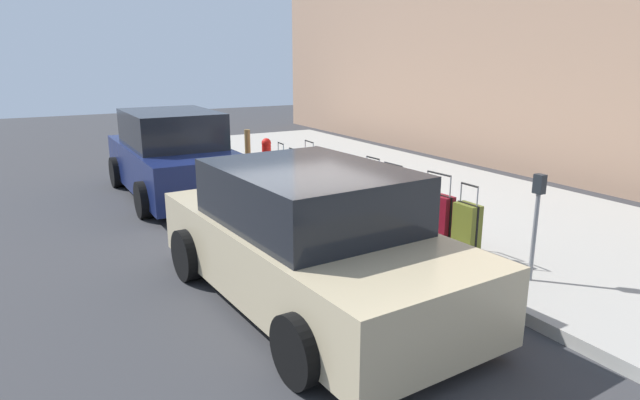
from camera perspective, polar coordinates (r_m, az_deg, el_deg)
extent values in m
plane|color=#333335|center=(9.67, -1.63, -1.31)|extent=(40.00, 40.00, 0.00)
cube|color=#9E9B93|center=(11.00, 9.93, 0.85)|extent=(18.00, 5.00, 0.14)
cube|color=#59601E|center=(7.17, 15.10, -3.31)|extent=(0.34, 0.19, 0.75)
cube|color=black|center=(7.17, 15.10, -3.31)|extent=(0.35, 0.03, 0.76)
cylinder|color=gray|center=(6.94, 16.20, 0.29)|extent=(0.02, 0.02, 0.25)
cylinder|color=gray|center=(7.14, 14.57, 0.79)|extent=(0.02, 0.02, 0.25)
cylinder|color=black|center=(7.01, 15.44, 1.53)|extent=(0.28, 0.02, 0.02)
cylinder|color=black|center=(7.19, 15.74, -6.29)|extent=(0.04, 0.02, 0.04)
cylinder|color=black|center=(7.39, 14.12, -5.61)|extent=(0.04, 0.02, 0.04)
cube|color=maroon|center=(7.47, 12.12, -2.32)|extent=(0.49, 0.23, 0.77)
cube|color=black|center=(7.47, 12.12, -2.32)|extent=(0.48, 0.07, 0.79)
cylinder|color=gray|center=(7.20, 13.52, 1.32)|extent=(0.02, 0.02, 0.28)
cylinder|color=gray|center=(7.47, 11.19, 1.93)|extent=(0.02, 0.02, 0.28)
cylinder|color=black|center=(7.30, 12.40, 2.71)|extent=(0.41, 0.06, 0.02)
cylinder|color=black|center=(7.45, 13.14, -5.38)|extent=(0.05, 0.02, 0.04)
cylinder|color=black|center=(7.72, 10.84, -4.53)|extent=(0.05, 0.02, 0.04)
cube|color=#0F606B|center=(7.89, 9.62, -1.41)|extent=(0.48, 0.27, 0.73)
cube|color=black|center=(7.89, 9.62, -1.41)|extent=(0.48, 0.08, 0.75)
cylinder|color=gray|center=(7.66, 10.78, 1.02)|extent=(0.02, 0.02, 0.04)
cylinder|color=gray|center=(7.94, 8.74, 1.61)|extent=(0.02, 0.02, 0.04)
cylinder|color=black|center=(7.79, 9.75, 1.46)|extent=(0.41, 0.05, 0.02)
cylinder|color=black|center=(7.85, 10.55, -4.17)|extent=(0.05, 0.02, 0.04)
cylinder|color=black|center=(8.14, 8.52, -3.40)|extent=(0.05, 0.02, 0.04)
cube|color=black|center=(8.34, 7.55, -0.44)|extent=(0.48, 0.24, 0.73)
cube|color=black|center=(8.34, 7.55, -0.44)|extent=(0.48, 0.06, 0.75)
cylinder|color=gray|center=(8.08, 8.59, 2.61)|extent=(0.02, 0.02, 0.25)
cylinder|color=gray|center=(8.38, 6.78, 3.12)|extent=(0.02, 0.02, 0.25)
cylinder|color=black|center=(8.21, 7.70, 3.73)|extent=(0.41, 0.04, 0.02)
cylinder|color=black|center=(8.29, 8.39, -3.06)|extent=(0.04, 0.02, 0.04)
cylinder|color=black|center=(8.60, 6.59, -2.34)|extent=(0.04, 0.02, 0.04)
cube|color=navy|center=(8.73, 5.48, 0.44)|extent=(0.39, 0.21, 0.77)
cube|color=black|center=(8.73, 5.48, 0.44)|extent=(0.39, 0.05, 0.79)
cylinder|color=gray|center=(8.50, 6.22, 3.48)|extent=(0.02, 0.02, 0.23)
cylinder|color=gray|center=(8.75, 4.92, 3.84)|extent=(0.02, 0.02, 0.23)
cylinder|color=black|center=(8.60, 5.58, 4.42)|extent=(0.32, 0.04, 0.02)
cylinder|color=black|center=(8.70, 6.08, -2.11)|extent=(0.04, 0.02, 0.04)
cylinder|color=black|center=(8.95, 4.78, -1.59)|extent=(0.04, 0.02, 0.04)
cube|color=#9EA0A8|center=(9.10, 3.05, 0.40)|extent=(0.47, 0.24, 0.56)
cube|color=black|center=(9.10, 3.05, 0.40)|extent=(0.47, 0.05, 0.57)
cylinder|color=gray|center=(8.86, 3.74, 2.00)|extent=(0.02, 0.02, 0.04)
cylinder|color=gray|center=(9.20, 2.43, 2.49)|extent=(0.02, 0.02, 0.04)
cylinder|color=black|center=(9.03, 3.08, 2.38)|extent=(0.40, 0.03, 0.02)
cylinder|color=black|center=(9.00, 3.70, -1.48)|extent=(0.04, 0.02, 0.04)
cylinder|color=black|center=(9.34, 2.38, -0.86)|extent=(0.04, 0.02, 0.04)
cube|color=red|center=(9.61, 1.95, 1.15)|extent=(0.46, 0.23, 0.55)
cube|color=black|center=(9.61, 1.95, 1.15)|extent=(0.46, 0.07, 0.56)
cylinder|color=gray|center=(9.38, 2.50, 2.65)|extent=(0.02, 0.02, 0.04)
cylinder|color=gray|center=(9.72, 1.46, 3.09)|extent=(0.02, 0.02, 0.04)
cylinder|color=black|center=(9.54, 1.97, 2.99)|extent=(0.39, 0.06, 0.02)
cylinder|color=black|center=(9.50, 2.47, -0.58)|extent=(0.05, 0.02, 0.04)
cylinder|color=black|center=(9.85, 1.42, -0.03)|extent=(0.05, 0.02, 0.04)
cube|color=#59601E|center=(10.01, 0.11, 2.19)|extent=(0.46, 0.27, 0.71)
cube|color=black|center=(10.01, 0.11, 2.19)|extent=(0.45, 0.08, 0.72)
cylinder|color=gray|center=(9.76, 0.75, 4.68)|extent=(0.02, 0.02, 0.23)
cylinder|color=gray|center=(10.07, -0.52, 4.99)|extent=(0.02, 0.02, 0.23)
cylinder|color=black|center=(9.90, 0.11, 5.49)|extent=(0.38, 0.06, 0.02)
cylinder|color=black|center=(9.93, 0.75, 0.11)|extent=(0.05, 0.02, 0.04)
cylinder|color=black|center=(10.24, -0.52, 0.56)|extent=(0.05, 0.02, 0.04)
cube|color=maroon|center=(10.47, -1.12, 2.73)|extent=(0.43, 0.28, 0.70)
cube|color=black|center=(10.47, -1.12, 2.73)|extent=(0.43, 0.07, 0.72)
cylinder|color=gray|center=(10.22, -0.71, 5.24)|extent=(0.02, 0.02, 0.28)
cylinder|color=gray|center=(10.54, -1.55, 5.53)|extent=(0.02, 0.02, 0.28)
cylinder|color=black|center=(10.35, -1.14, 6.14)|extent=(0.36, 0.04, 0.02)
cylinder|color=black|center=(10.38, -0.68, 0.75)|extent=(0.05, 0.02, 0.04)
cylinder|color=black|center=(10.70, -1.53, 1.18)|extent=(0.05, 0.02, 0.04)
cube|color=#0F606B|center=(10.89, -2.69, 3.24)|extent=(0.47, 0.24, 0.72)
cube|color=black|center=(10.89, -2.69, 3.24)|extent=(0.47, 0.06, 0.74)
cylinder|color=gray|center=(10.66, -2.19, 5.07)|extent=(0.02, 0.02, 0.04)
cylinder|color=gray|center=(10.99, -3.23, 5.36)|extent=(0.02, 0.02, 0.04)
cylinder|color=black|center=(10.82, -2.72, 5.32)|extent=(0.40, 0.04, 0.02)
cylinder|color=black|center=(10.80, -2.13, 1.30)|extent=(0.04, 0.02, 0.04)
cylinder|color=black|center=(11.14, -3.19, 1.71)|extent=(0.04, 0.02, 0.04)
cube|color=black|center=(11.32, -4.09, 3.17)|extent=(0.38, 0.24, 0.53)
cube|color=black|center=(11.32, -4.09, 3.17)|extent=(0.37, 0.07, 0.54)
cylinder|color=gray|center=(11.11, -3.85, 5.10)|extent=(0.02, 0.02, 0.29)
cylinder|color=gray|center=(11.38, -4.40, 5.33)|extent=(0.02, 0.02, 0.29)
cylinder|color=black|center=(11.22, -4.14, 5.94)|extent=(0.30, 0.05, 0.02)
cylinder|color=black|center=(11.23, -3.78, 1.81)|extent=(0.05, 0.02, 0.04)
cylinder|color=black|center=(11.51, -4.34, 2.12)|extent=(0.05, 0.02, 0.04)
cylinder|color=red|center=(12.10, -5.61, 4.20)|extent=(0.20, 0.20, 0.66)
sphere|color=red|center=(12.03, -5.66, 5.98)|extent=(0.21, 0.21, 0.21)
cylinder|color=red|center=(12.23, -5.90, 4.46)|extent=(0.09, 0.10, 0.09)
cylinder|color=red|center=(11.96, -5.32, 4.24)|extent=(0.09, 0.10, 0.09)
cylinder|color=brown|center=(12.67, -7.59, 5.24)|extent=(0.13, 0.13, 0.93)
cylinder|color=slate|center=(6.74, 21.53, -3.69)|extent=(0.05, 0.05, 1.05)
cube|color=#1E2328|center=(6.57, 22.05, 1.57)|extent=(0.12, 0.09, 0.22)
cube|color=tan|center=(6.06, -1.19, -5.76)|extent=(4.41, 2.07, 0.75)
cube|color=black|center=(5.86, -1.23, 0.53)|extent=(2.33, 1.81, 0.62)
cylinder|color=black|center=(6.92, -13.68, -5.60)|extent=(0.65, 0.26, 0.64)
cylinder|color=black|center=(7.67, -0.56, -3.13)|extent=(0.65, 0.26, 0.64)
cylinder|color=black|center=(4.69, -2.23, -15.43)|extent=(0.65, 0.26, 0.64)
cylinder|color=black|center=(5.75, 14.08, -9.93)|extent=(0.65, 0.26, 0.64)
cube|color=#141E4C|center=(11.12, -15.10, 3.44)|extent=(4.25, 1.75, 0.82)
cube|color=black|center=(11.01, -15.36, 7.25)|extent=(2.21, 1.60, 0.67)
cylinder|color=black|center=(12.28, -20.54, 2.76)|extent=(0.64, 0.22, 0.64)
cylinder|color=black|center=(12.65, -12.70, 3.68)|extent=(0.64, 0.22, 0.64)
cylinder|color=black|center=(9.74, -18.00, 0.03)|extent=(0.64, 0.22, 0.64)
cylinder|color=black|center=(10.21, -8.36, 1.27)|extent=(0.64, 0.22, 0.64)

